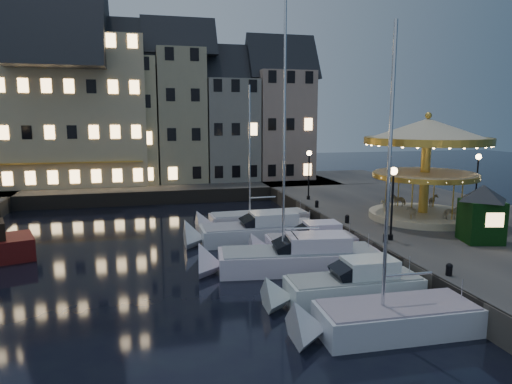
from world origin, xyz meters
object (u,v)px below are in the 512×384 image
object	(u,v)px
bollard_d	(317,204)
motorboat_a	(383,321)
bollard_b	(386,237)
motorboat_e	(254,232)
carousel	(427,149)
bollard_c	(347,218)
motorboat_c	(292,258)
motorboat_d	(305,244)
ticket_kiosk	(483,204)
motorboat_f	(252,221)
streetlamp_d	(477,173)
streetlamp_c	(309,168)
bollard_a	(449,269)
streetlamp_b	(393,193)
motorboat_b	(345,288)

from	to	relation	value
bollard_d	motorboat_a	bearing A→B (deg)	-103.37
bollard_b	motorboat_e	distance (m)	8.90
motorboat_a	carousel	bearing A→B (deg)	51.46
bollard_b	bollard_c	bearing A→B (deg)	90.00
motorboat_c	motorboat_d	distance (m)	3.13
bollard_c	ticket_kiosk	xyz separation A→B (m)	(5.27, -6.04, 1.88)
motorboat_e	motorboat_f	size ratio (longest dim) A/B	0.80
bollard_d	ticket_kiosk	size ratio (longest dim) A/B	0.16
streetlamp_d	motorboat_c	distance (m)	18.96
streetlamp_c	bollard_c	bearing A→B (deg)	-93.81
carousel	ticket_kiosk	size ratio (longest dim) A/B	2.26
motorboat_c	motorboat_d	world-z (taller)	motorboat_c
bollard_a	bollard_b	world-z (taller)	same
motorboat_a	bollard_b	bearing A→B (deg)	60.24
carousel	streetlamp_b	bearing A→B (deg)	-138.41
bollard_b	motorboat_e	xyz separation A→B (m)	(-5.98, 6.53, -0.96)
bollard_c	motorboat_f	distance (m)	7.56
streetlamp_d	bollard_d	size ratio (longest dim) A/B	7.32
motorboat_f	ticket_kiosk	size ratio (longest dim) A/B	3.06
motorboat_d	motorboat_c	bearing A→B (deg)	-122.67
bollard_c	carousel	world-z (taller)	carousel
bollard_a	bollard_c	world-z (taller)	same
bollard_d	bollard_b	bearing A→B (deg)	-90.00
streetlamp_c	motorboat_f	bearing A→B (deg)	-148.02
motorboat_a	ticket_kiosk	world-z (taller)	motorboat_a
motorboat_f	motorboat_e	bearing A→B (deg)	-101.08
motorboat_d	motorboat_f	world-z (taller)	motorboat_f
bollard_a	motorboat_e	size ratio (longest dim) A/B	0.06
motorboat_c	motorboat_f	distance (m)	9.98
streetlamp_d	motorboat_e	xyz separation A→B (m)	(-17.88, -0.97, -3.37)
motorboat_a	motorboat_d	bearing A→B (deg)	86.70
motorboat_b	ticket_kiosk	bearing A→B (deg)	18.60
bollard_b	motorboat_a	bearing A→B (deg)	-119.76
bollard_d	motorboat_a	world-z (taller)	motorboat_a
motorboat_d	carousel	distance (m)	10.95
bollard_b	carousel	xyz separation A→B (m)	(5.63, 4.96, 4.48)
motorboat_a	motorboat_d	size ratio (longest dim) A/B	1.86
ticket_kiosk	bollard_b	bearing A→B (deg)	168.82
motorboat_e	bollard_d	bearing A→B (deg)	33.59
streetlamp_b	motorboat_e	xyz separation A→B (m)	(-6.58, 6.03, -3.37)
motorboat_d	bollard_d	bearing A→B (deg)	63.90
streetlamp_b	streetlamp_c	size ratio (longest dim) A/B	1.00
motorboat_c	motorboat_d	size ratio (longest dim) A/B	2.00
bollard_a	motorboat_d	distance (m)	9.32
bollard_c	motorboat_e	size ratio (longest dim) A/B	0.06
motorboat_a	motorboat_b	size ratio (longest dim) A/B	1.69
bollard_a	bollard_b	size ratio (longest dim) A/B	1.00
bollard_a	bollard_c	xyz separation A→B (m)	(0.00, 10.50, 0.00)
motorboat_b	carousel	size ratio (longest dim) A/B	0.86
bollard_b	bollard_a	bearing A→B (deg)	-90.00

